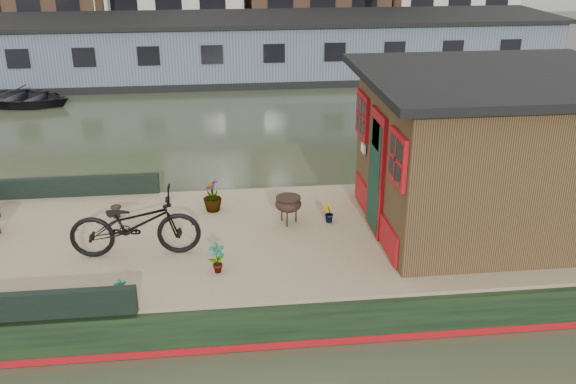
{
  "coord_description": "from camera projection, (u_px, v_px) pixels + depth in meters",
  "views": [
    {
      "loc": [
        -1.93,
        -8.81,
        5.06
      ],
      "look_at": [
        -0.86,
        0.5,
        1.14
      ],
      "focal_mm": 40.0,
      "sensor_mm": 36.0,
      "label": 1
    }
  ],
  "objects": [
    {
      "name": "potted_plant_b",
      "position": [
        328.0,
        213.0,
        10.22
      ],
      "size": [
        0.22,
        0.22,
        0.31
      ],
      "primitive_type": "imported",
      "rotation": [
        0.0,
        0.0,
        2.38
      ],
      "color": "brown",
      "rests_on": "houseboat_deck"
    },
    {
      "name": "potted_plant_a",
      "position": [
        217.0,
        258.0,
        8.7
      ],
      "size": [
        0.28,
        0.24,
        0.44
      ],
      "primitive_type": "imported",
      "rotation": [
        0.0,
        0.0,
        0.43
      ],
      "color": "brown",
      "rests_on": "houseboat_deck"
    },
    {
      "name": "brazier_front",
      "position": [
        288.0,
        210.0,
        10.15
      ],
      "size": [
        0.49,
        0.49,
        0.45
      ],
      "primitive_type": null,
      "rotation": [
        0.0,
        0.0,
        -0.17
      ],
      "color": "black",
      "rests_on": "houseboat_deck"
    },
    {
      "name": "quay",
      "position": [
        256.0,
        35.0,
        28.84
      ],
      "size": [
        60.0,
        6.0,
        0.9
      ],
      "primitive_type": "cube",
      "color": "#47443F",
      "rests_on": "ground"
    },
    {
      "name": "houseboat_deck",
      "position": [
        347.0,
        232.0,
        9.99
      ],
      "size": [
        11.8,
        3.8,
        0.05
      ],
      "primitive_type": "cube",
      "color": "#8F7758",
      "rests_on": "houseboat_hull"
    },
    {
      "name": "bollard_port",
      "position": [
        116.0,
        212.0,
        10.41
      ],
      "size": [
        0.17,
        0.17,
        0.2
      ],
      "primitive_type": "cylinder",
      "color": "black",
      "rests_on": "houseboat_deck"
    },
    {
      "name": "bow_bulwark",
      "position": [
        7.0,
        238.0,
        9.38
      ],
      "size": [
        3.0,
        4.0,
        0.35
      ],
      "color": "black",
      "rests_on": "houseboat_deck"
    },
    {
      "name": "dinghy",
      "position": [
        17.0,
        93.0,
        19.32
      ],
      "size": [
        3.91,
        3.3,
        0.69
      ],
      "primitive_type": "imported",
      "rotation": [
        0.0,
        0.0,
        1.26
      ],
      "color": "black",
      "rests_on": "ground"
    },
    {
      "name": "houseboat_hull",
      "position": [
        262.0,
        257.0,
        9.98
      ],
      "size": [
        14.01,
        4.02,
        0.6
      ],
      "color": "black",
      "rests_on": "ground"
    },
    {
      "name": "potted_plant_e",
      "position": [
        121.0,
        291.0,
        8.02
      ],
      "size": [
        0.21,
        0.2,
        0.34
      ],
      "primitive_type": "imported",
      "rotation": [
        0.0,
        0.0,
        0.68
      ],
      "color": "maroon",
      "rests_on": "houseboat_deck"
    },
    {
      "name": "cabin",
      "position": [
        491.0,
        151.0,
        9.73
      ],
      "size": [
        4.0,
        3.5,
        2.42
      ],
      "color": "black",
      "rests_on": "houseboat_deck"
    },
    {
      "name": "ground",
      "position": [
        345.0,
        267.0,
        10.23
      ],
      "size": [
        120.0,
        120.0,
        0.0
      ],
      "primitive_type": "plane",
      "color": "#2E3521",
      "rests_on": "ground"
    },
    {
      "name": "bicycle",
      "position": [
        135.0,
        224.0,
        9.09
      ],
      "size": [
        1.84,
        0.65,
        0.97
      ],
      "primitive_type": "imported",
      "rotation": [
        0.0,
        0.0,
        1.57
      ],
      "color": "black",
      "rests_on": "houseboat_deck"
    },
    {
      "name": "far_houseboat",
      "position": [
        269.0,
        49.0,
        22.68
      ],
      "size": [
        20.4,
        4.4,
        2.11
      ],
      "color": "#4D5866",
      "rests_on": "ground"
    },
    {
      "name": "potted_plant_d",
      "position": [
        212.0,
        195.0,
        10.58
      ],
      "size": [
        0.31,
        0.31,
        0.55
      ],
      "primitive_type": "imported",
      "rotation": [
        0.0,
        0.0,
        4.71
      ],
      "color": "#945428",
      "rests_on": "houseboat_deck"
    }
  ]
}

